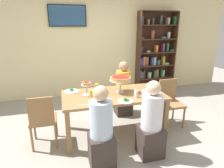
# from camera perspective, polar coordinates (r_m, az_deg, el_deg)

# --- Properties ---
(ground_plane) EXTENTS (12.00, 12.00, 0.00)m
(ground_plane) POSITION_cam_1_polar(r_m,az_deg,el_deg) (3.57, 0.43, -14.23)
(ground_plane) COLOR gray
(rear_partition) EXTENTS (8.00, 0.12, 2.80)m
(rear_partition) POSITION_cam_1_polar(r_m,az_deg,el_deg) (5.22, -6.14, 12.05)
(rear_partition) COLOR beige
(rear_partition) RESTS_ON ground_plane
(dining_table) EXTENTS (1.70, 0.88, 0.74)m
(dining_table) POSITION_cam_1_polar(r_m,az_deg,el_deg) (3.28, 0.46, -4.49)
(dining_table) COLOR olive
(dining_table) RESTS_ON ground_plane
(bookshelf) EXTENTS (1.14, 0.30, 2.21)m
(bookshelf) POSITION_cam_1_polar(r_m,az_deg,el_deg) (5.64, 12.62, 9.01)
(bookshelf) COLOR #422819
(bookshelf) RESTS_ON ground_plane
(television) EXTENTS (0.90, 0.05, 0.50)m
(television) POSITION_cam_1_polar(r_m,az_deg,el_deg) (5.05, -13.06, 19.12)
(television) COLOR black
(diner_near_left) EXTENTS (0.34, 0.34, 1.15)m
(diner_near_left) POSITION_cam_1_polar(r_m,az_deg,el_deg) (2.63, -3.15, -14.31)
(diner_near_left) COLOR #382D28
(diner_near_left) RESTS_ON ground_plane
(diner_near_right) EXTENTS (0.34, 0.34, 1.15)m
(diner_near_right) POSITION_cam_1_polar(r_m,az_deg,el_deg) (2.87, 11.53, -11.79)
(diner_near_right) COLOR #382D28
(diner_near_right) RESTS_ON ground_plane
(diner_far_right) EXTENTS (0.34, 0.34, 1.15)m
(diner_far_right) POSITION_cam_1_polar(r_m,az_deg,el_deg) (4.09, 3.35, -2.43)
(diner_far_right) COLOR #382D28
(diner_far_right) RESTS_ON ground_plane
(chair_head_west) EXTENTS (0.40, 0.40, 0.87)m
(chair_head_west) POSITION_cam_1_polar(r_m,az_deg,el_deg) (3.18, -19.84, -9.59)
(chair_head_west) COLOR olive
(chair_head_west) RESTS_ON ground_plane
(chair_head_east) EXTENTS (0.40, 0.40, 0.87)m
(chair_head_east) POSITION_cam_1_polar(r_m,az_deg,el_deg) (3.84, 16.70, -4.58)
(chair_head_east) COLOR olive
(chair_head_east) RESTS_ON ground_plane
(deep_dish_pizza_stand) EXTENTS (0.37, 0.37, 0.28)m
(deep_dish_pizza_stand) POSITION_cam_1_polar(r_m,az_deg,el_deg) (3.28, 2.53, 1.40)
(deep_dish_pizza_stand) COLOR silver
(deep_dish_pizza_stand) RESTS_ON dining_table
(personal_pizza_stand) EXTENTS (0.18, 0.18, 0.23)m
(personal_pizza_stand) POSITION_cam_1_polar(r_m,az_deg,el_deg) (3.18, -7.56, -0.63)
(personal_pizza_stand) COLOR silver
(personal_pizza_stand) RESTS_ON dining_table
(salad_plate_near_diner) EXTENTS (0.26, 0.26, 0.07)m
(salad_plate_near_diner) POSITION_cam_1_polar(r_m,az_deg,el_deg) (3.44, -11.85, -2.00)
(salad_plate_near_diner) COLOR white
(salad_plate_near_diner) RESTS_ON dining_table
(salad_plate_far_diner) EXTENTS (0.23, 0.23, 0.07)m
(salad_plate_far_diner) POSITION_cam_1_polar(r_m,az_deg,el_deg) (2.94, 4.05, -4.90)
(salad_plate_far_diner) COLOR white
(salad_plate_far_diner) RESTS_ON dining_table
(salad_plate_spare) EXTENTS (0.22, 0.22, 0.06)m
(salad_plate_spare) POSITION_cam_1_polar(r_m,az_deg,el_deg) (3.43, 10.91, -1.93)
(salad_plate_spare) COLOR white
(salad_plate_spare) RESTS_ON dining_table
(beer_glass_amber_tall) EXTENTS (0.07, 0.07, 0.13)m
(beer_glass_amber_tall) POSITION_cam_1_polar(r_m,az_deg,el_deg) (3.09, -6.06, -2.94)
(beer_glass_amber_tall) COLOR gold
(beer_glass_amber_tall) RESTS_ON dining_table
(beer_glass_amber_short) EXTENTS (0.07, 0.07, 0.17)m
(beer_glass_amber_short) POSITION_cam_1_polar(r_m,az_deg,el_deg) (3.10, 11.50, -2.77)
(beer_glass_amber_short) COLOR gold
(beer_glass_amber_short) RESTS_ON dining_table
(beer_glass_amber_spare) EXTENTS (0.07, 0.07, 0.15)m
(beer_glass_amber_spare) POSITION_cam_1_polar(r_m,az_deg,el_deg) (3.33, -4.56, -1.20)
(beer_glass_amber_spare) COLOR gold
(beer_glass_amber_spare) RESTS_ON dining_table
(water_glass_clear_near) EXTENTS (0.06, 0.06, 0.12)m
(water_glass_clear_near) POSITION_cam_1_polar(r_m,az_deg,el_deg) (3.12, 7.14, -2.93)
(water_glass_clear_near) COLOR white
(water_glass_clear_near) RESTS_ON dining_table
(water_glass_clear_far) EXTENTS (0.07, 0.07, 0.12)m
(water_glass_clear_far) POSITION_cam_1_polar(r_m,az_deg,el_deg) (3.01, -4.78, -3.56)
(water_glass_clear_far) COLOR white
(water_glass_clear_far) RESTS_ON dining_table
(cutlery_fork_near) EXTENTS (0.18, 0.06, 0.00)m
(cutlery_fork_near) POSITION_cam_1_polar(r_m,az_deg,el_deg) (2.85, -8.38, -6.17)
(cutlery_fork_near) COLOR silver
(cutlery_fork_near) RESTS_ON dining_table
(cutlery_knife_near) EXTENTS (0.18, 0.04, 0.00)m
(cutlery_knife_near) POSITION_cam_1_polar(r_m,az_deg,el_deg) (3.72, 6.15, -0.44)
(cutlery_knife_near) COLOR silver
(cutlery_knife_near) RESTS_ON dining_table
(cutlery_fork_far) EXTENTS (0.18, 0.02, 0.00)m
(cutlery_fork_far) POSITION_cam_1_polar(r_m,az_deg,el_deg) (2.85, -4.10, -6.02)
(cutlery_fork_far) COLOR silver
(cutlery_fork_far) RESTS_ON dining_table
(cutlery_knife_far) EXTENTS (0.17, 0.08, 0.00)m
(cutlery_knife_far) POSITION_cam_1_polar(r_m,az_deg,el_deg) (3.49, -3.79, -1.56)
(cutlery_knife_far) COLOR silver
(cutlery_knife_far) RESTS_ON dining_table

